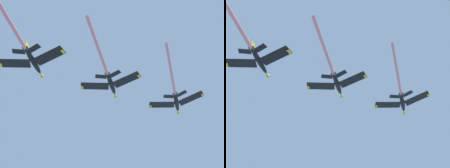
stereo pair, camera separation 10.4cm
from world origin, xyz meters
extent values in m
ellipsoid|color=black|center=(17.17, -17.39, 118.39)|extent=(6.23, 10.99, 6.51)
cone|color=yellow|center=(19.70, -22.85, 121.34)|extent=(1.91, 2.29, 1.78)
ellipsoid|color=black|center=(17.86, -18.86, 119.85)|extent=(2.13, 3.06, 2.04)
cube|color=black|center=(21.70, -14.55, 117.94)|extent=(9.09, 8.23, 1.77)
cube|color=yellow|center=(25.28, -12.54, 117.92)|extent=(1.59, 1.74, 0.90)
cube|color=black|center=(12.08, -19.01, 117.94)|extent=(9.46, 4.95, 1.77)
cube|color=yellow|center=(8.23, -20.44, 117.92)|extent=(1.00, 1.77, 0.90)
cube|color=black|center=(17.36, -12.36, 116.18)|extent=(3.79, 3.68, 0.94)
cube|color=black|center=(13.22, -14.28, 116.18)|extent=(3.78, 2.10, 0.94)
cube|color=yellow|center=(15.10, -12.92, 117.53)|extent=(1.59, 3.15, 3.57)
cylinder|color=#38383D|center=(15.41, -12.52, 115.74)|extent=(1.25, 1.47, 1.16)
cylinder|color=#38383D|center=(14.60, -12.90, 115.74)|extent=(1.25, 1.47, 1.16)
cylinder|color=pink|center=(9.83, -1.54, 109.69)|extent=(11.06, 22.66, 12.62)
ellipsoid|color=black|center=(27.74, 6.60, 110.33)|extent=(6.52, 10.85, 6.58)
cone|color=yellow|center=(30.43, 1.25, 113.32)|extent=(1.96, 2.30, 1.79)
ellipsoid|color=black|center=(28.46, 5.16, 111.80)|extent=(2.20, 3.05, 2.06)
cube|color=black|center=(32.17, 9.58, 109.88)|extent=(8.98, 8.38, 1.79)
cube|color=yellow|center=(35.69, 11.71, 109.85)|extent=(1.62, 1.72, 0.91)
cube|color=black|center=(22.70, 4.82, 109.88)|extent=(9.51, 5.21, 1.79)
cube|color=yellow|center=(18.89, 3.27, 109.85)|extent=(1.05, 1.78, 0.91)
cube|color=black|center=(27.77, 11.62, 108.09)|extent=(3.74, 3.73, 0.95)
cube|color=black|center=(23.69, 9.57, 108.09)|extent=(3.81, 2.21, 0.95)
cube|color=yellow|center=(25.53, 11.00, 109.43)|extent=(1.69, 3.12, 3.58)
cylinder|color=#38383D|center=(25.83, 11.40, 107.64)|extent=(1.28, 1.48, 1.16)
cylinder|color=#38383D|center=(25.03, 10.99, 107.64)|extent=(1.28, 1.48, 1.16)
cylinder|color=pink|center=(20.27, 21.47, 101.90)|extent=(11.19, 21.02, 12.14)
ellipsoid|color=black|center=(37.48, 30.39, 101.69)|extent=(6.53, 10.94, 6.36)
cone|color=yellow|center=(40.18, 24.97, 104.55)|extent=(1.95, 2.29, 1.77)
ellipsoid|color=black|center=(38.21, 28.92, 103.13)|extent=(2.20, 3.06, 2.01)
cube|color=black|center=(41.91, 33.36, 101.26)|extent=(9.01, 8.39, 1.72)
cube|color=yellow|center=(45.44, 35.48, 101.24)|extent=(1.62, 1.73, 0.88)
cube|color=black|center=(32.43, 28.63, 101.26)|extent=(9.51, 5.21, 1.72)
cube|color=yellow|center=(28.62, 27.09, 101.24)|extent=(1.05, 1.79, 0.88)
cube|color=black|center=(37.50, 35.45, 99.55)|extent=(3.76, 3.73, 0.91)
cube|color=black|center=(33.42, 33.41, 99.55)|extent=(3.81, 2.21, 0.91)
cube|color=yellow|center=(35.27, 34.80, 100.90)|extent=(1.66, 3.09, 3.56)
cylinder|color=#38383D|center=(35.56, 35.24, 99.12)|extent=(1.27, 1.47, 1.15)
cylinder|color=#38383D|center=(34.75, 34.84, 99.12)|extent=(1.27, 1.47, 1.15)
cylinder|color=pink|center=(30.30, 44.78, 93.98)|extent=(10.67, 20.00, 11.04)
camera|label=1|loc=(-9.26, 51.12, 1.91)|focal=60.70mm
camera|label=2|loc=(-9.18, 51.18, 1.91)|focal=60.70mm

